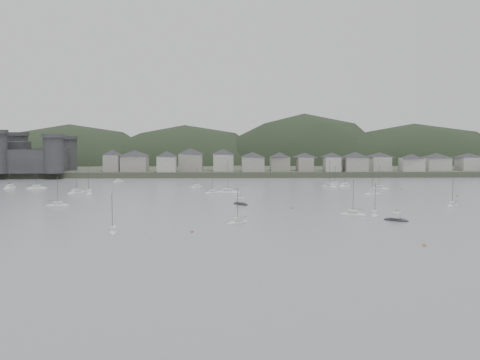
{
  "coord_description": "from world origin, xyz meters",
  "views": [
    {
      "loc": [
        -6.42,
        -135.72,
        21.52
      ],
      "look_at": [
        0.0,
        75.0,
        6.0
      ],
      "focal_mm": 44.14,
      "sensor_mm": 36.0,
      "label": 1
    }
  ],
  "objects": [
    {
      "name": "motor_launch_near",
      "position": [
        38.17,
        12.76,
        0.3
      ],
      "size": [
        6.81,
        6.33,
        3.66
      ],
      "rotation": [
        0.0,
        0.0,
        0.86
      ],
      "color": "black",
      "rests_on": "ground"
    },
    {
      "name": "waterfront_town",
      "position": [
        50.59,
        183.34,
        8.66
      ],
      "size": [
        451.48,
        28.46,
        12.92
      ],
      "color": "gray",
      "rests_on": "far_shore_land"
    },
    {
      "name": "ground",
      "position": [
        0.0,
        0.0,
        0.0
      ],
      "size": [
        900.0,
        900.0,
        0.0
      ],
      "primitive_type": "plane",
      "color": "slate",
      "rests_on": "ground"
    },
    {
      "name": "far_shore_land",
      "position": [
        0.0,
        295.0,
        1.5
      ],
      "size": [
        900.0,
        250.0,
        3.0
      ],
      "primitive_type": "cube",
      "color": "#383D2D",
      "rests_on": "ground"
    },
    {
      "name": "mooring_buoys",
      "position": [
        -4.0,
        55.98,
        0.15
      ],
      "size": [
        173.41,
        153.24,
        0.7
      ],
      "color": "#B4753C",
      "rests_on": "ground"
    },
    {
      "name": "forested_ridge",
      "position": [
        4.83,
        269.4,
        -11.28
      ],
      "size": [
        851.55,
        103.94,
        102.57
      ],
      "color": "black",
      "rests_on": "ground"
    },
    {
      "name": "moored_fleet",
      "position": [
        -25.41,
        69.86,
        0.18
      ],
      "size": [
        232.79,
        174.34,
        13.28
      ],
      "color": "beige",
      "rests_on": "ground"
    },
    {
      "name": "castle",
      "position": [
        -120.0,
        179.8,
        10.96
      ],
      "size": [
        66.0,
        43.0,
        20.0
      ],
      "color": "#2F2F32",
      "rests_on": "far_shore_land"
    },
    {
      "name": "motor_launch_far",
      "position": [
        -0.56,
        50.35,
        0.3
      ],
      "size": [
        6.08,
        7.54,
        3.75
      ],
      "rotation": [
        0.0,
        0.0,
        3.7
      ],
      "color": "black",
      "rests_on": "ground"
    },
    {
      "name": "sailboat_lead",
      "position": [
        -10.19,
        87.98,
        0.18
      ],
      "size": [
        7.07,
        5.3,
        9.44
      ],
      "rotation": [
        0.0,
        0.0,
        2.08
      ],
      "color": "beige",
      "rests_on": "ground"
    }
  ]
}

